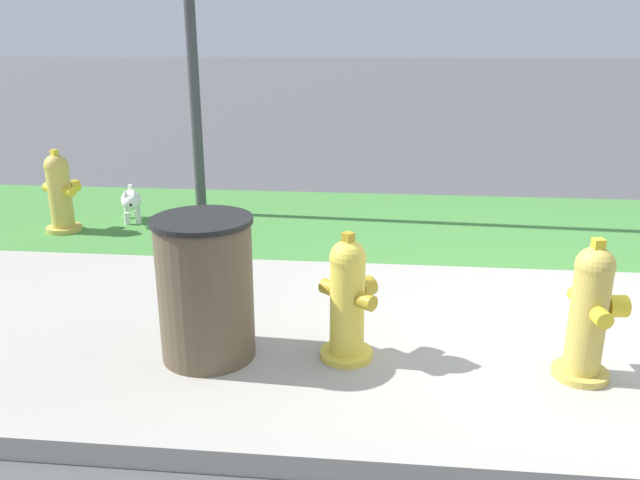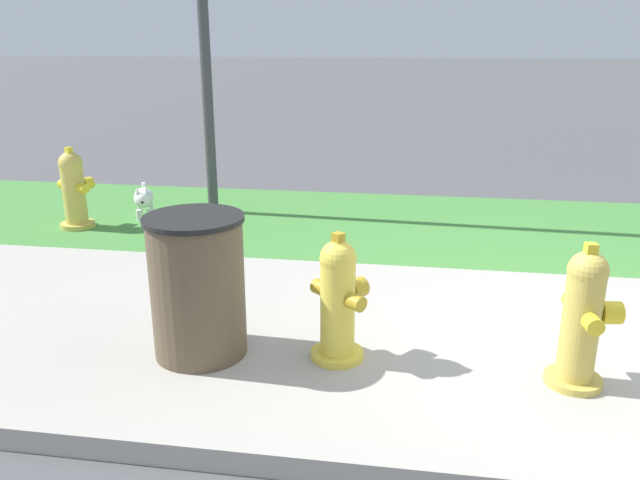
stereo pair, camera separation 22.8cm
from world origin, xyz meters
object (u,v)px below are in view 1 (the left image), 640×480
fire_hydrant_at_driveway (60,192)px  fire_hydrant_far_end (589,313)px  small_white_dog (131,201)px  fire_hydrant_by_grass_verge (348,299)px  trash_bin (206,289)px

fire_hydrant_at_driveway → fire_hydrant_far_end: (4.20, -2.35, 0.01)m
fire_hydrant_at_driveway → fire_hydrant_far_end: 4.81m
small_white_dog → fire_hydrant_by_grass_verge: bearing=20.1°
fire_hydrant_at_driveway → fire_hydrant_far_end: bearing=-3.7°
fire_hydrant_far_end → trash_bin: bearing=-98.4°
fire_hydrant_at_driveway → small_white_dog: 0.67m
trash_bin → fire_hydrant_at_driveway: bearing=132.0°
fire_hydrant_at_driveway → small_white_dog: fire_hydrant_at_driveway is taller
small_white_dog → trash_bin: 3.10m
fire_hydrant_at_driveway → fire_hydrant_far_end: fire_hydrant_far_end is taller
fire_hydrant_at_driveway → fire_hydrant_by_grass_verge: bearing=-12.3°
fire_hydrant_at_driveway → trash_bin: size_ratio=0.94×
fire_hydrant_at_driveway → trash_bin: bearing=-22.4°
small_white_dog → trash_bin: (1.54, -2.68, 0.21)m
fire_hydrant_by_grass_verge → fire_hydrant_far_end: bearing=35.2°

